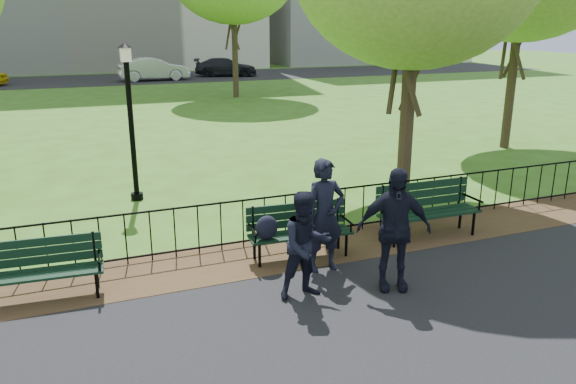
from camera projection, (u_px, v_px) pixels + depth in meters
name	position (u px, v px, depth m)	size (l,w,h in m)	color
ground	(322.00, 289.00, 8.42)	(120.00, 120.00, 0.00)	#355917
dirt_strip	(285.00, 252.00, 9.75)	(60.00, 1.60, 0.01)	#372416
far_street	(110.00, 79.00, 39.50)	(70.00, 9.00, 0.01)	black
iron_fence	(275.00, 217.00, 10.05)	(24.06, 0.06, 1.00)	black
park_bench_main	(287.00, 226.00, 9.31)	(1.79, 0.68, 0.99)	black
park_bench_left_a	(41.00, 263.00, 8.00)	(1.72, 0.65, 0.96)	black
park_bench_right_a	(427.00, 204.00, 10.34)	(1.96, 0.64, 1.11)	black
lamppost	(131.00, 117.00, 12.15)	(0.31, 0.31, 3.44)	black
person_left	(325.00, 216.00, 8.83)	(0.67, 0.44, 1.83)	black
person_mid	(306.00, 245.00, 7.97)	(0.77, 0.40, 1.58)	black
person_right	(394.00, 229.00, 8.19)	(1.09, 0.45, 1.86)	black
sedan_silver	(153.00, 69.00, 38.48)	(1.66, 4.77, 1.57)	#B5B7BD
sedan_dark	(226.00, 67.00, 41.68)	(1.86, 4.57, 1.33)	black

